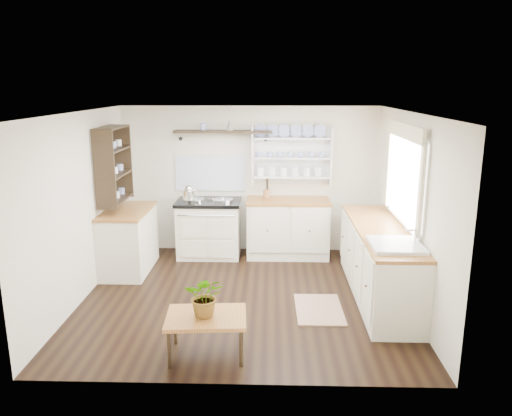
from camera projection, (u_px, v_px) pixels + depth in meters
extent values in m
cube|color=black|center=(244.00, 297.00, 6.32)|extent=(4.00, 3.80, 0.01)
cube|color=beige|center=(250.00, 180.00, 7.89)|extent=(4.00, 0.02, 2.30)
cube|color=beige|center=(409.00, 210.00, 5.98)|extent=(0.02, 3.80, 2.30)
cube|color=beige|center=(80.00, 208.00, 6.10)|extent=(0.02, 3.80, 2.30)
cube|color=white|center=(243.00, 113.00, 5.77)|extent=(4.00, 3.80, 0.01)
cube|color=white|center=(405.00, 179.00, 6.05)|extent=(0.04, 1.40, 1.00)
cube|color=white|center=(403.00, 179.00, 6.05)|extent=(0.02, 1.50, 1.10)
cube|color=#FFECCB|center=(405.00, 131.00, 5.91)|extent=(0.04, 1.55, 0.18)
cube|color=white|center=(209.00, 230.00, 7.76)|extent=(0.95, 0.62, 0.83)
cube|color=black|center=(209.00, 202.00, 7.65)|extent=(0.99, 0.66, 0.05)
cylinder|color=silver|center=(194.00, 200.00, 7.65)|extent=(0.32, 0.32, 0.03)
cylinder|color=silver|center=(223.00, 200.00, 7.64)|extent=(0.32, 0.32, 0.03)
cylinder|color=silver|center=(206.00, 216.00, 7.35)|extent=(0.85, 0.02, 0.02)
cube|color=white|center=(288.00, 229.00, 7.75)|extent=(1.25, 0.60, 0.88)
cube|color=brown|center=(288.00, 201.00, 7.64)|extent=(1.27, 0.63, 0.04)
cube|color=white|center=(379.00, 263.00, 6.26)|extent=(0.60, 2.40, 0.88)
cube|color=brown|center=(381.00, 229.00, 6.15)|extent=(0.62, 2.43, 0.04)
cube|color=white|center=(395.00, 255.00, 5.45)|extent=(0.55, 0.60, 0.28)
cylinder|color=silver|center=(415.00, 238.00, 5.39)|extent=(0.02, 0.02, 0.22)
cube|color=white|center=(129.00, 241.00, 7.14)|extent=(0.60, 1.10, 0.88)
cube|color=brown|center=(127.00, 211.00, 7.03)|extent=(0.62, 1.13, 0.04)
cube|color=white|center=(291.00, 155.00, 7.75)|extent=(1.20, 0.03, 0.90)
cube|color=white|center=(292.00, 156.00, 7.66)|extent=(1.20, 0.22, 0.02)
cylinder|color=navy|center=(292.00, 138.00, 7.61)|extent=(0.20, 0.02, 0.20)
cube|color=black|center=(223.00, 132.00, 7.59)|extent=(1.50, 0.24, 0.04)
cone|color=black|center=(182.00, 138.00, 7.70)|extent=(0.06, 0.20, 0.06)
cone|color=black|center=(266.00, 138.00, 7.66)|extent=(0.06, 0.20, 0.06)
cube|color=black|center=(114.00, 164.00, 6.87)|extent=(0.28, 0.80, 1.05)
cylinder|color=#986537|center=(266.00, 194.00, 7.71)|extent=(0.11, 0.11, 0.13)
cube|color=brown|center=(206.00, 317.00, 4.87)|extent=(0.81, 0.61, 0.04)
cylinder|color=black|center=(169.00, 350.00, 4.69)|extent=(0.04, 0.04, 0.38)
cylinder|color=black|center=(175.00, 327.00, 5.13)|extent=(0.04, 0.04, 0.38)
cylinder|color=black|center=(241.00, 348.00, 4.71)|extent=(0.04, 0.04, 0.38)
cylinder|color=black|center=(241.00, 326.00, 5.16)|extent=(0.04, 0.04, 0.38)
imported|color=#3F7233|center=(206.00, 296.00, 4.82)|extent=(0.38, 0.33, 0.42)
cube|color=#84614C|center=(319.00, 309.00, 5.95)|extent=(0.56, 0.86, 0.02)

